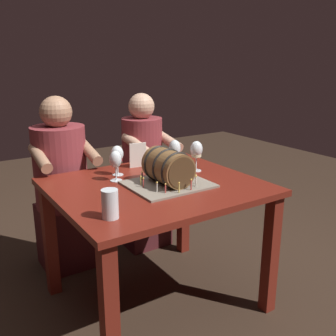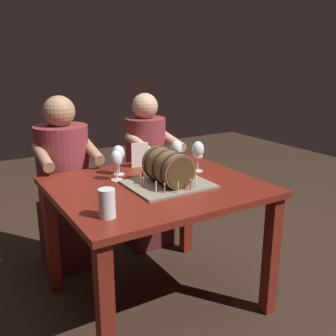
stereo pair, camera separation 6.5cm
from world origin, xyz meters
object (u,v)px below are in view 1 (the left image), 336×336
Objects in this scene: wine_glass_white at (196,151)px; beer_pint at (110,205)px; dining_table at (156,203)px; person_seated_right at (143,180)px; menu_card at (138,155)px; wine_glass_rose at (175,150)px; person_seated_left at (62,190)px; barrel_cake at (168,169)px; wine_glass_empty at (116,160)px; wine_glass_red at (117,155)px.

beer_pint is at bearing -153.52° from wine_glass_white.
dining_table is 0.78m from person_seated_right.
menu_card is (0.08, 0.35, 0.20)m from dining_table.
wine_glass_rose is 0.16× the size of person_seated_left.
beer_pint is at bearing -152.49° from barrel_cake.
wine_glass_rose reaches higher than wine_glass_white.
wine_glass_rose is (-0.10, 0.09, 0.00)m from wine_glass_white.
dining_table is 0.94× the size of person_seated_right.
beer_pint is at bearing -144.35° from dining_table.
person_seated_right is (0.48, 0.54, -0.35)m from wine_glass_empty.
barrel_cake is 2.74× the size of menu_card.
wine_glass_white is at bearing -41.88° from wine_glass_rose.
person_seated_left reaches higher than wine_glass_empty.
person_seated_right is (0.42, 0.44, -0.35)m from wine_glass_red.
dining_table is 6.27× the size of wine_glass_empty.
wine_glass_red is 0.58m from person_seated_left.
beer_pint is 0.11× the size of person_seated_right.
person_seated_left is at bearing 136.40° from wine_glass_white.
person_seated_right is at bearing 92.72° from wine_glass_white.
wine_glass_rose is at bearing 35.42° from beer_pint.
dining_table is 0.54m from beer_pint.
menu_card is 0.52m from person_seated_right.
beer_pint is 1.28m from person_seated_right.
wine_glass_rose is at bearing -38.48° from menu_card.
barrel_cake is 0.52m from beer_pint.
person_seated_right is (0.32, 0.71, -0.10)m from dining_table.
person_seated_left reaches higher than person_seated_right.
wine_glass_red reaches higher than menu_card.
beer_pint is 0.82m from menu_card.
wine_glass_rose is (0.41, -0.00, 0.01)m from wine_glass_empty.
barrel_cake is 0.31m from wine_glass_rose.
dining_table is at bearing 35.65° from beer_pint.
barrel_cake is at bearing -51.51° from dining_table.
dining_table is 7.00× the size of menu_card.
person_seated_left is at bearing 105.98° from wine_glass_empty.
wine_glass_rose is 0.81m from beer_pint.
dining_table is at bearing -144.96° from wine_glass_rose.
barrel_cake is at bearing -47.97° from wine_glass_empty.
person_seated_left reaches higher than barrel_cake.
wine_glass_white is 0.97m from person_seated_left.
wine_glass_white is (0.35, 0.08, 0.25)m from dining_table.
barrel_cake is 0.31m from wine_glass_empty.
beer_pint is (-0.76, -0.38, -0.07)m from wine_glass_white.
wine_glass_rose reaches higher than wine_glass_red.
dining_table is at bearing 128.49° from barrel_cake.
wine_glass_red is 1.13× the size of menu_card.
person_seated_right is (0.23, 0.36, -0.30)m from menu_card.
person_seated_left is (-0.40, 0.36, -0.27)m from menu_card.
beer_pint is (-0.46, -0.24, -0.03)m from barrel_cake.
menu_card is at bearing -123.32° from person_seated_right.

